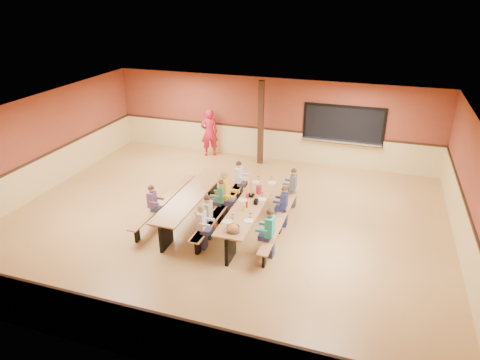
% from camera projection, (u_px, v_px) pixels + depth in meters
% --- Properties ---
extents(ground, '(12.00, 12.00, 0.00)m').
position_uv_depth(ground, '(224.00, 221.00, 11.83)').
color(ground, '#A3733E').
rests_on(ground, ground).
extents(room_envelope, '(12.04, 10.04, 3.02)m').
position_uv_depth(room_envelope, '(223.00, 198.00, 11.55)').
color(room_envelope, brown).
rests_on(room_envelope, ground).
extents(kitchen_pass_through, '(2.78, 0.28, 1.38)m').
position_uv_depth(kitchen_pass_through, '(343.00, 127.00, 14.76)').
color(kitchen_pass_through, black).
rests_on(kitchen_pass_through, ground).
extents(structural_post, '(0.18, 0.18, 3.00)m').
position_uv_depth(structural_post, '(261.00, 123.00, 15.07)').
color(structural_post, '#311B10').
rests_on(structural_post, ground).
extents(cafeteria_table_main, '(1.91, 3.70, 0.74)m').
position_uv_depth(cafeteria_table_main, '(250.00, 210.00, 11.28)').
color(cafeteria_table_main, '#AA7143').
rests_on(cafeteria_table_main, ground).
extents(cafeteria_table_second, '(1.91, 3.70, 0.74)m').
position_uv_depth(cafeteria_table_second, '(192.00, 201.00, 11.77)').
color(cafeteria_table_second, '#AA7143').
rests_on(cafeteria_table_second, ground).
extents(seated_child_white_left, '(0.35, 0.29, 1.18)m').
position_uv_depth(seated_child_white_left, '(202.00, 227.00, 10.36)').
color(seated_child_white_left, white).
rests_on(seated_child_white_left, ground).
extents(seated_adult_yellow, '(0.47, 0.38, 1.41)m').
position_uv_depth(seated_adult_yellow, '(225.00, 195.00, 11.72)').
color(seated_adult_yellow, yellow).
rests_on(seated_adult_yellow, ground).
extents(seated_child_grey_left, '(0.37, 0.30, 1.21)m').
position_uv_depth(seated_child_grey_left, '(239.00, 181.00, 12.81)').
color(seated_child_grey_left, white).
rests_on(seated_child_grey_left, ground).
extents(seated_child_teal_right, '(0.39, 0.32, 1.26)m').
position_uv_depth(seated_child_teal_right, '(270.00, 233.00, 10.04)').
color(seated_child_teal_right, teal).
rests_on(seated_child_teal_right, ground).
extents(seated_child_navy_right, '(0.34, 0.28, 1.16)m').
position_uv_depth(seated_child_navy_right, '(284.00, 207.00, 11.35)').
color(seated_child_navy_right, navy).
rests_on(seated_child_navy_right, ground).
extents(seated_child_char_right, '(0.36, 0.29, 1.19)m').
position_uv_depth(seated_child_char_right, '(293.00, 188.00, 12.36)').
color(seated_child_char_right, '#4C4E56').
rests_on(seated_child_char_right, ground).
extents(seated_child_purple_sec, '(0.35, 0.28, 1.17)m').
position_uv_depth(seated_child_purple_sec, '(153.00, 206.00, 11.39)').
color(seated_child_purple_sec, '#724A7A').
rests_on(seated_child_purple_sec, ground).
extents(seated_child_green_sec, '(0.36, 0.29, 1.19)m').
position_uv_depth(seated_child_green_sec, '(222.00, 200.00, 11.66)').
color(seated_child_green_sec, '#387D55').
rests_on(seated_child_green_sec, ground).
extents(seated_child_tan_sec, '(0.36, 0.30, 1.20)m').
position_uv_depth(seated_child_tan_sec, '(208.00, 217.00, 10.79)').
color(seated_child_tan_sec, '#BAA894').
rests_on(seated_child_tan_sec, ground).
extents(standing_woman, '(0.78, 0.72, 1.80)m').
position_uv_depth(standing_woman, '(209.00, 133.00, 16.03)').
color(standing_woman, '#B61429').
rests_on(standing_woman, ground).
extents(punch_pitcher, '(0.16, 0.16, 0.22)m').
position_uv_depth(punch_pitcher, '(259.00, 190.00, 11.68)').
color(punch_pitcher, '#B5182C').
rests_on(punch_pitcher, cafeteria_table_main).
extents(chip_bowl, '(0.32, 0.32, 0.15)m').
position_uv_depth(chip_bowl, '(233.00, 229.00, 9.88)').
color(chip_bowl, orange).
rests_on(chip_bowl, cafeteria_table_main).
extents(napkin_dispenser, '(0.10, 0.14, 0.13)m').
position_uv_depth(napkin_dispenser, '(256.00, 202.00, 11.12)').
color(napkin_dispenser, black).
rests_on(napkin_dispenser, cafeteria_table_main).
extents(condiment_mustard, '(0.06, 0.06, 0.17)m').
position_uv_depth(condiment_mustard, '(244.00, 208.00, 10.77)').
color(condiment_mustard, yellow).
rests_on(condiment_mustard, cafeteria_table_main).
extents(condiment_ketchup, '(0.06, 0.06, 0.17)m').
position_uv_depth(condiment_ketchup, '(247.00, 205.00, 10.94)').
color(condiment_ketchup, '#B2140F').
rests_on(condiment_ketchup, cafeteria_table_main).
extents(table_paddle, '(0.16, 0.16, 0.56)m').
position_uv_depth(table_paddle, '(251.00, 192.00, 11.49)').
color(table_paddle, black).
rests_on(table_paddle, cafeteria_table_main).
extents(place_settings, '(0.65, 3.30, 0.11)m').
position_uv_depth(place_settings, '(250.00, 201.00, 11.17)').
color(place_settings, beige).
rests_on(place_settings, cafeteria_table_main).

